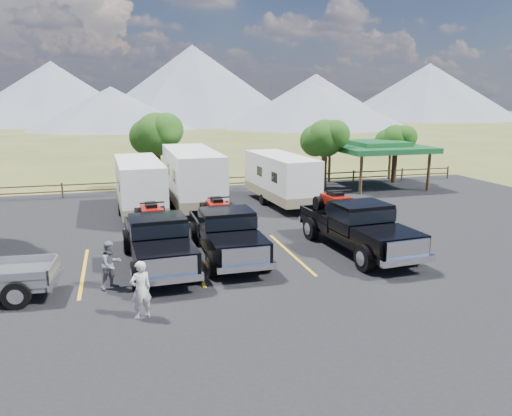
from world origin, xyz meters
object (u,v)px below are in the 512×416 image
object	(u,v)px
rig_center	(226,230)
rig_right	(356,224)
trailer_right	(281,179)
person_a	(141,290)
trailer_left	(139,187)
trailer_center	(192,178)
person_b	(111,265)
pavilion	(378,147)
rig_left	(157,238)

from	to	relation	value
rig_center	rig_right	size ratio (longest dim) A/B	0.92
trailer_right	person_a	size ratio (longest dim) A/B	4.88
trailer_left	trailer_center	bearing A→B (deg)	13.36
rig_center	person_b	distance (m)	4.98
trailer_right	trailer_center	bearing A→B (deg)	172.80
pavilion	trailer_right	xyz separation A→B (m)	(-8.46, -4.03, -1.22)
rig_left	trailer_left	size ratio (longest dim) A/B	0.78
person_b	trailer_center	bearing A→B (deg)	32.49
rig_center	trailer_right	world-z (taller)	trailer_right
trailer_left	person_b	world-z (taller)	trailer_left
trailer_center	person_a	bearing A→B (deg)	-104.85
trailer_left	person_b	distance (m)	10.49
trailer_left	trailer_right	distance (m)	8.08
pavilion	trailer_center	bearing A→B (deg)	-164.56
rig_left	person_b	xyz separation A→B (m)	(-1.68, -1.93, -0.24)
pavilion	trailer_center	distance (m)	14.13
trailer_left	person_a	distance (m)	13.02
pavilion	person_a	xyz separation A→B (m)	(-17.15, -17.54, -1.89)
trailer_left	rig_left	bearing A→B (deg)	-90.43
rig_right	person_b	world-z (taller)	rig_right
trailer_center	person_b	xyz separation A→B (m)	(-4.39, -11.17, -0.93)
pavilion	rig_right	xyz separation A→B (m)	(-8.26, -13.30, -1.64)
rig_left	person_a	size ratio (longest dim) A/B	3.84
trailer_left	rig_right	bearing A→B (deg)	-48.58
rig_right	rig_center	bearing A→B (deg)	167.79
person_b	rig_left	bearing A→B (deg)	12.90
rig_right	person_b	xyz separation A→B (m)	(-9.72, -1.61, -0.29)
rig_left	person_a	xyz separation A→B (m)	(-0.85, -4.55, -0.19)
rig_center	pavilion	bearing A→B (deg)	42.65
trailer_center	person_a	distance (m)	14.27
rig_center	trailer_center	xyz separation A→B (m)	(0.01, 8.81, 0.70)
trailer_center	pavilion	bearing A→B (deg)	15.09
person_a	person_b	bearing A→B (deg)	-91.96
pavilion	trailer_left	world-z (taller)	pavilion
trailer_center	person_b	size ratio (longest dim) A/B	5.88
trailer_right	trailer_left	bearing A→B (deg)	179.66
trailer_left	trailer_center	world-z (taller)	trailer_center
rig_right	trailer_center	size ratio (longest dim) A/B	0.73
rig_left	person_b	distance (m)	2.57
trailer_center	person_a	size ratio (longest dim) A/B	5.54
pavilion	trailer_left	xyz separation A→B (m)	(-16.52, -4.56, -1.20)
rig_center	person_b	world-z (taller)	rig_center
person_b	rig_center	bearing A→B (deg)	-7.82
rig_left	trailer_right	distance (m)	11.91
rig_right	rig_left	bearing A→B (deg)	173.44
rig_left	trailer_right	world-z (taller)	trailer_right
trailer_left	trailer_center	xyz separation A→B (m)	(2.94, 0.81, 0.20)
pavilion	rig_left	bearing A→B (deg)	-141.44
trailer_center	person_b	distance (m)	12.04
trailer_center	person_a	xyz separation A→B (m)	(-3.57, -13.79, -0.88)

